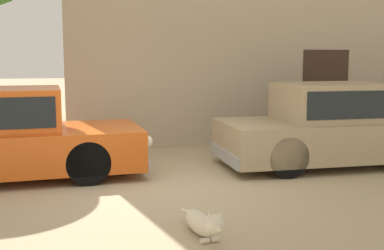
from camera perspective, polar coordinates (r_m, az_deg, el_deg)
The scene contains 3 objects.
ground_plane at distance 7.47m, azimuth -4.24°, elevation -7.19°, with size 80.00×80.00×0.00m, color tan.
parked_sedan_second at distance 9.24m, azimuth 16.10°, elevation -0.01°, with size 4.30×1.77×1.48m.
stray_dog_spotted at distance 5.44m, azimuth 1.30°, elevation -11.28°, with size 0.33×1.08×0.38m.
Camera 1 is at (-0.95, -7.15, 1.94)m, focal length 46.17 mm.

